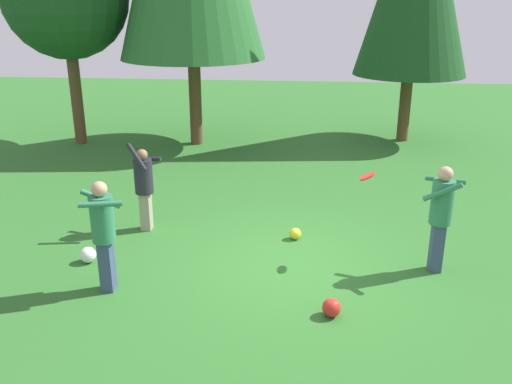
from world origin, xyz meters
name	(u,v)px	position (x,y,z in m)	size (l,w,h in m)	color
ground_plane	(291,264)	(0.00, 0.00, 0.00)	(40.00, 40.00, 0.00)	#2D6B28
person_thrower	(144,183)	(-2.76, 1.17, 0.92)	(0.55, 0.56, 1.72)	gray
person_catcher	(441,210)	(2.29, 0.01, 1.04)	(0.70, 0.63, 1.74)	#38476B
person_bystander	(103,227)	(-2.69, -1.09, 1.02)	(0.71, 0.65, 1.71)	#38476B
frisbee	(367,176)	(1.17, 0.35, 1.44)	(0.30, 0.32, 0.15)	red
ball_yellow	(295,234)	(0.04, 0.98, 0.11)	(0.21, 0.21, 0.21)	yellow
ball_red	(331,308)	(0.60, -1.50, 0.13)	(0.26, 0.26, 0.26)	red
ball_white	(88,255)	(-3.34, -0.25, 0.13)	(0.26, 0.26, 0.26)	white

